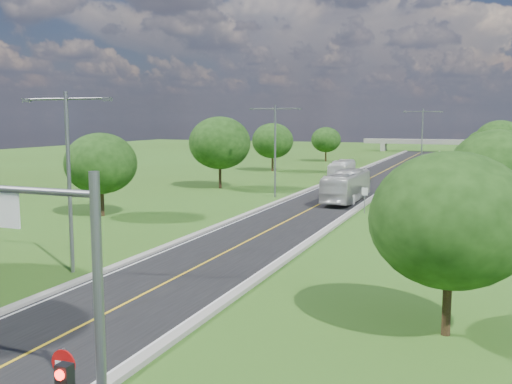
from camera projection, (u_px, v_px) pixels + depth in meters
ground at (358, 185)px, 73.84m from camera, size 260.00×260.00×0.00m
road at (367, 180)px, 79.35m from camera, size 8.00×150.00×0.06m
curb_left at (337, 178)px, 80.92m from camera, size 0.50×150.00×0.22m
curb_right at (398, 181)px, 77.77m from camera, size 0.50×150.00×0.22m
signal_mast at (34, 251)px, 15.73m from camera, size 8.54×0.33×7.20m
do_not_enter_right at (64, 375)px, 15.16m from camera, size 0.76×0.11×2.50m
speed_limit_sign at (365, 196)px, 51.45m from camera, size 0.55×0.09×2.40m
overpass at (423, 142)px, 147.12m from camera, size 30.00×3.00×3.20m
streetlight_near_left at (69, 166)px, 31.14m from camera, size 5.90×0.25×10.00m
streetlight_mid_left at (275, 143)px, 61.50m from camera, size 5.90×0.25×10.00m
streetlight_far_right at (422, 136)px, 87.41m from camera, size 5.90×0.25×10.00m
tree_lb at (101, 163)px, 49.73m from camera, size 6.30×6.30×7.33m
tree_lc at (220, 143)px, 69.48m from camera, size 7.56×7.56×8.79m
tree_ld at (273, 141)px, 92.38m from camera, size 6.72×6.72×7.82m
tree_le at (326, 140)px, 113.61m from camera, size 5.88×5.88×6.84m
tree_ra at (451, 220)px, 22.06m from camera, size 6.30×6.30×7.33m
tree_rb at (498, 170)px, 39.68m from camera, size 6.72×6.72×7.82m
tree_rc at (484, 158)px, 60.36m from camera, size 5.88×5.88×6.84m
tree_rd at (500, 142)px, 81.58m from camera, size 7.14×7.14×8.30m
tree_re at (482, 143)px, 104.75m from camera, size 5.46×5.46×6.35m
tree_rf at (501, 137)px, 121.77m from camera, size 6.30×6.30×7.33m
bus_outbound at (347, 186)px, 58.59m from camera, size 2.72×11.35×3.16m
bus_inbound at (342, 171)px, 77.37m from camera, size 3.23×10.28×2.82m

